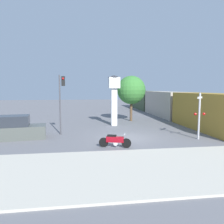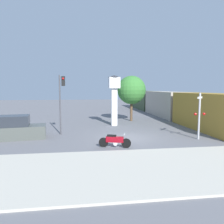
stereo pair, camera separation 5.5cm
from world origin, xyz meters
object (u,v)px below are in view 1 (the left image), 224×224
(traffic_light, at_px, (61,94))
(freight_train, at_px, (165,104))
(clock_tower, at_px, (114,92))
(parked_car, at_px, (16,129))
(street_tree, at_px, (131,90))
(motorcycle, at_px, (115,141))
(railroad_crossing_signal, at_px, (199,114))

(traffic_light, bearing_deg, freight_train, 39.28)
(clock_tower, bearing_deg, parked_car, -148.48)
(clock_tower, bearing_deg, freight_train, 39.82)
(clock_tower, relative_size, street_tree, 0.97)
(parked_car, bearing_deg, freight_train, 27.59)
(motorcycle, distance_m, traffic_light, 6.65)
(freight_train, bearing_deg, railroad_crossing_signal, -101.77)
(motorcycle, relative_size, freight_train, 0.06)
(motorcycle, bearing_deg, traffic_light, 145.81)
(clock_tower, xyz_separation_m, railroad_crossing_signal, (5.43, -7.16, -1.51))
(motorcycle, distance_m, parked_car, 7.91)
(clock_tower, distance_m, railroad_crossing_signal, 9.11)
(clock_tower, height_order, traffic_light, clock_tower)
(railroad_crossing_signal, bearing_deg, street_tree, 106.55)
(traffic_light, height_order, parked_car, traffic_light)
(clock_tower, relative_size, traffic_light, 1.05)
(clock_tower, bearing_deg, motorcycle, -98.25)
(traffic_light, relative_size, railroad_crossing_signal, 1.41)
(motorcycle, relative_size, traffic_light, 0.42)
(traffic_light, bearing_deg, railroad_crossing_signal, -17.12)
(traffic_light, xyz_separation_m, parked_car, (-3.35, -1.17, -2.62))
(freight_train, relative_size, street_tree, 5.97)
(street_tree, distance_m, parked_car, 13.70)
(street_tree, xyz_separation_m, parked_car, (-10.81, -7.90, -2.90))
(street_tree, bearing_deg, parked_car, -143.85)
(parked_car, bearing_deg, street_tree, 27.85)
(clock_tower, relative_size, parked_car, 1.18)
(clock_tower, distance_m, parked_car, 10.15)
(motorcycle, xyz_separation_m, freight_train, (9.62, 15.60, 1.25))
(motorcycle, distance_m, railroad_crossing_signal, 6.99)
(freight_train, xyz_separation_m, parked_car, (-16.71, -12.09, -0.95))
(railroad_crossing_signal, height_order, street_tree, street_tree)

